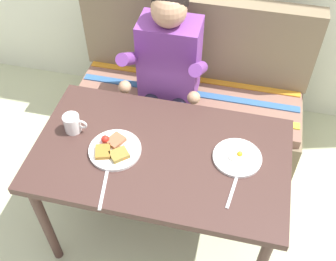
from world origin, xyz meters
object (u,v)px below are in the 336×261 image
knife (103,190)px  fork (232,192)px  coffee_mug (72,123)px  plate_breakfast (114,149)px  person (167,69)px  couch (189,103)px  table (161,163)px  plate_eggs (237,157)px

knife → fork: bearing=2.5°
coffee_mug → plate_breakfast: bearing=-19.8°
person → plate_breakfast: person is taller
coffee_mug → knife: size_ratio=0.59×
person → coffee_mug: person is taller
plate_breakfast → knife: bearing=-84.6°
person → plate_breakfast: bearing=-99.3°
couch → plate_breakfast: 0.93m
table → couch: couch is taller
couch → person: (-0.11, -0.17, 0.41)m
plate_breakfast → knife: 0.22m
couch → fork: couch is taller
plate_eggs → coffee_mug: (-0.80, -0.00, 0.04)m
fork → plate_breakfast: bearing=176.9°
coffee_mug → plate_eggs: bearing=0.2°
coffee_mug → knife: bearing=-49.8°
person → plate_breakfast: size_ratio=4.92×
plate_breakfast → coffee_mug: 0.25m
plate_breakfast → fork: plate_breakfast is taller
couch → coffee_mug: (-0.45, -0.72, 0.45)m
knife → table: bearing=44.6°
table → coffee_mug: 0.47m
table → person: size_ratio=0.99×
plate_breakfast → plate_eggs: bearing=8.8°
plate_breakfast → couch: bearing=75.3°
plate_breakfast → knife: (0.02, -0.22, -0.01)m
fork → couch: bearing=118.5°
plate_breakfast → coffee_mug: size_ratio=2.09×
table → person: person is taller
table → plate_eggs: 0.37m
fork → table: bearing=164.5°
table → couch: size_ratio=0.83×
fork → knife: 0.56m
couch → person: size_ratio=1.19×
person → plate_breakfast: (-0.10, -0.63, 0.00)m
couch → plate_eggs: 0.90m
table → knife: knife is taller
coffee_mug → fork: coffee_mug is taller
plate_eggs → fork: bearing=-90.0°
plate_eggs → knife: size_ratio=1.13×
couch → knife: bearing=-100.5°
plate_eggs → fork: plate_eggs is taller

